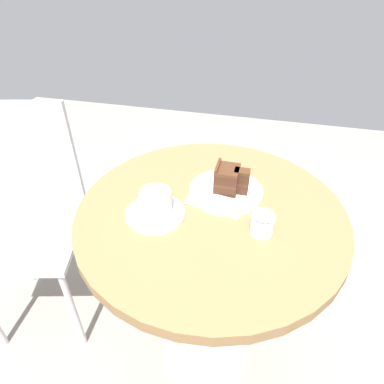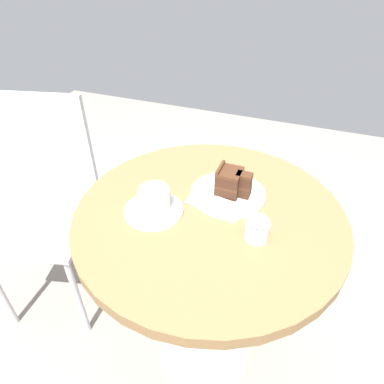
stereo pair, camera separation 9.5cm
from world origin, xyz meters
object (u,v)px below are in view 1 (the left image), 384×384
at_px(saucer, 155,213).
at_px(teaspoon, 176,213).
at_px(coffee_cup, 156,201).
at_px(fork, 209,194).
at_px(sugar_pot, 262,223).
at_px(cafe_chair, 30,204).
at_px(cake_plate, 226,191).
at_px(cake_slice, 229,179).
at_px(napkin, 218,194).

bearing_deg(saucer, teaspoon, -82.50).
relative_size(coffee_cup, fork, 0.75).
bearing_deg(teaspoon, sugar_pot, 58.31).
height_order(saucer, coffee_cup, coffee_cup).
bearing_deg(teaspoon, cafe_chair, -133.40).
bearing_deg(saucer, sugar_pot, -90.61).
bearing_deg(coffee_cup, sugar_pot, -92.25).
bearing_deg(teaspoon, saucer, -111.59).
xyz_separation_m(coffee_cup, cake_plate, (0.13, -0.17, -0.04)).
bearing_deg(sugar_pot, teaspoon, 87.40).
distance_m(teaspoon, fork, 0.12).
bearing_deg(sugar_pot, cake_plate, 38.05).
height_order(cake_plate, cake_slice, cake_slice).
relative_size(saucer, cake_plate, 0.75).
height_order(cake_plate, fork, fork).
distance_m(coffee_cup, teaspoon, 0.06).
relative_size(teaspoon, fork, 0.56).
relative_size(napkin, cafe_chair, 0.22).
bearing_deg(cafe_chair, napkin, -16.94).
xyz_separation_m(coffee_cup, cake_slice, (0.13, -0.18, 0.01)).
bearing_deg(sugar_pot, fork, 55.25).
xyz_separation_m(teaspoon, sugar_pot, (-0.01, -0.23, 0.02)).
distance_m(cake_slice, cafe_chair, 0.78).
bearing_deg(coffee_cup, fork, -52.49).
distance_m(saucer, cafe_chair, 0.62).
bearing_deg(teaspoon, cake_plate, 109.99).
bearing_deg(napkin, sugar_pot, -134.17).
distance_m(cake_slice, napkin, 0.06).
bearing_deg(napkin, cafe_chair, 86.86).
height_order(teaspoon, sugar_pot, sugar_pot).
height_order(cake_plate, cafe_chair, cafe_chair).
relative_size(coffee_cup, cake_slice, 1.18).
xyz_separation_m(cake_slice, napkin, (-0.01, 0.03, -0.05)).
bearing_deg(coffee_cup, cake_plate, -51.97).
distance_m(napkin, cafe_chair, 0.74).
relative_size(coffee_cup, napkin, 0.59).
height_order(saucer, cake_slice, cake_slice).
height_order(napkin, cafe_chair, cafe_chair).
height_order(fork, cafe_chair, cafe_chair).
distance_m(fork, napkin, 0.03).
bearing_deg(saucer, fork, -50.59).
bearing_deg(fork, sugar_pot, 154.32).
xyz_separation_m(cake_slice, fork, (-0.03, 0.05, -0.04)).
bearing_deg(saucer, napkin, -50.58).
relative_size(napkin, sugar_pot, 2.93).
distance_m(saucer, cake_slice, 0.23).
relative_size(teaspoon, napkin, 0.44).
xyz_separation_m(saucer, napkin, (0.13, -0.15, -0.00)).
bearing_deg(cake_plate, saucer, 129.43).
bearing_deg(cake_plate, sugar_pot, -141.95).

